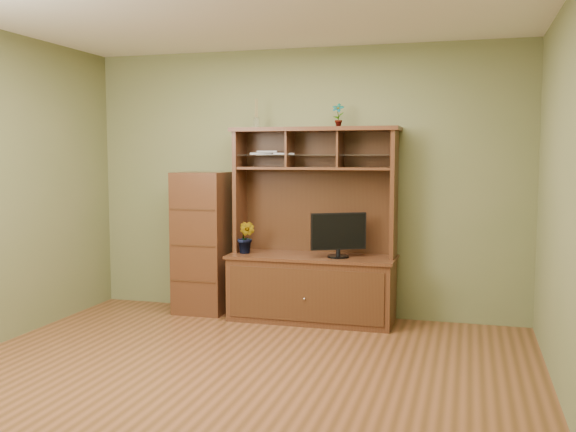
% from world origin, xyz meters
% --- Properties ---
extents(room, '(4.54, 4.04, 2.74)m').
position_xyz_m(room, '(0.00, 0.00, 1.35)').
color(room, '#593519').
rests_on(room, ground).
extents(media_hutch, '(1.66, 0.61, 1.90)m').
position_xyz_m(media_hutch, '(0.17, 1.73, 0.52)').
color(media_hutch, '#402312').
rests_on(media_hutch, room).
extents(monitor, '(0.50, 0.30, 0.43)m').
position_xyz_m(monitor, '(0.44, 1.65, 0.88)').
color(monitor, black).
rests_on(monitor, media_hutch).
extents(orchid_plant, '(0.21, 0.18, 0.32)m').
position_xyz_m(orchid_plant, '(-0.49, 1.65, 0.81)').
color(orchid_plant, '#35571E').
rests_on(orchid_plant, media_hutch).
extents(top_plant, '(0.13, 0.09, 0.23)m').
position_xyz_m(top_plant, '(0.40, 1.80, 2.02)').
color(top_plant, '#3C6F26').
rests_on(top_plant, media_hutch).
extents(reed_diffuser, '(0.06, 0.06, 0.29)m').
position_xyz_m(reed_diffuser, '(-0.43, 1.80, 2.01)').
color(reed_diffuser, silver).
rests_on(reed_diffuser, media_hutch).
extents(magazines, '(0.49, 0.23, 0.04)m').
position_xyz_m(magazines, '(-0.29, 1.81, 1.65)').
color(magazines, '#B2B3B7').
rests_on(magazines, media_hutch).
extents(side_cabinet, '(0.52, 0.47, 1.45)m').
position_xyz_m(side_cabinet, '(-1.01, 1.75, 0.73)').
color(side_cabinet, '#402312').
rests_on(side_cabinet, room).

